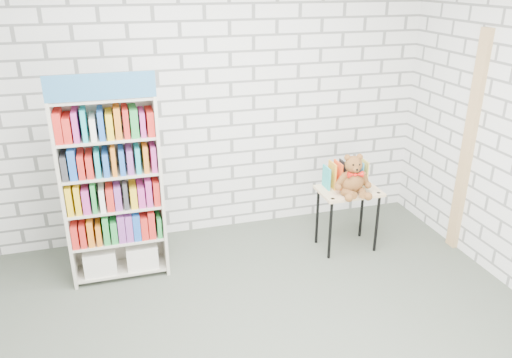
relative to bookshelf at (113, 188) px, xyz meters
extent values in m
plane|color=#454C40|center=(0.96, -1.36, -0.84)|extent=(4.50, 4.50, 0.00)
cube|color=silver|center=(0.96, 0.64, 0.56)|extent=(4.50, 0.02, 2.80)
cube|color=beige|center=(-0.40, -0.01, -0.02)|extent=(0.03, 0.32, 1.63)
cube|color=beige|center=(0.40, -0.01, -0.02)|extent=(0.03, 0.32, 1.63)
cube|color=beige|center=(0.00, 0.14, -0.02)|extent=(0.82, 0.02, 1.63)
cube|color=teal|center=(0.00, -0.16, 0.90)|extent=(0.82, 0.02, 0.20)
cube|color=beige|center=(0.00, -0.01, -0.78)|extent=(0.76, 0.30, 0.02)
cube|color=beige|center=(0.00, -0.01, -0.47)|extent=(0.76, 0.30, 0.02)
cube|color=beige|center=(0.00, -0.01, -0.17)|extent=(0.76, 0.30, 0.02)
cube|color=beige|center=(0.00, -0.01, 0.14)|extent=(0.76, 0.30, 0.02)
cube|color=beige|center=(0.00, -0.01, 0.45)|extent=(0.76, 0.30, 0.02)
cube|color=beige|center=(0.00, -0.01, 0.78)|extent=(0.76, 0.30, 0.02)
cube|color=silver|center=(-0.18, -0.01, -0.66)|extent=(0.27, 0.26, 0.22)
cube|color=silver|center=(0.18, -0.01, -0.66)|extent=(0.27, 0.26, 0.22)
cube|color=yellow|center=(0.00, -0.02, -0.35)|extent=(0.76, 0.26, 0.22)
cube|color=blue|center=(0.00, -0.02, -0.05)|extent=(0.76, 0.26, 0.22)
cube|color=green|center=(0.00, -0.02, 0.26)|extent=(0.76, 0.26, 0.22)
cube|color=orange|center=(0.00, -0.02, 0.57)|extent=(0.76, 0.26, 0.22)
cube|color=#E0B786|center=(2.14, -0.13, -0.23)|extent=(0.58, 0.40, 0.03)
cylinder|color=black|center=(1.90, -0.29, -0.54)|extent=(0.03, 0.03, 0.59)
cylinder|color=black|center=(1.90, 0.02, -0.54)|extent=(0.03, 0.03, 0.59)
cylinder|color=black|center=(2.39, -0.29, -0.54)|extent=(0.03, 0.03, 0.59)
cylinder|color=black|center=(2.39, 0.02, -0.54)|extent=(0.03, 0.03, 0.59)
cylinder|color=black|center=(1.91, -0.28, -0.22)|extent=(0.04, 0.04, 0.01)
cylinder|color=black|center=(2.38, -0.28, -0.22)|extent=(0.04, 0.04, 0.01)
cube|color=#27ABAB|center=(1.95, -0.04, -0.10)|extent=(0.01, 0.18, 0.24)
cube|color=orange|center=(2.01, -0.04, -0.10)|extent=(0.01, 0.18, 0.24)
cube|color=#FC501B|center=(2.06, -0.04, -0.10)|extent=(0.01, 0.18, 0.24)
cube|color=black|center=(2.12, -0.04, -0.10)|extent=(0.01, 0.18, 0.24)
cube|color=white|center=(2.17, -0.04, -0.10)|extent=(0.01, 0.18, 0.24)
cube|color=#ED3D29|center=(2.23, -0.04, -0.10)|extent=(0.01, 0.18, 0.24)
cube|color=teal|center=(2.28, -0.04, -0.10)|extent=(0.01, 0.18, 0.24)
cube|color=gold|center=(2.34, -0.04, -0.10)|extent=(0.01, 0.18, 0.24)
ellipsoid|color=brown|center=(2.13, -0.20, -0.11)|extent=(0.23, 0.19, 0.23)
sphere|color=brown|center=(2.13, -0.21, 0.07)|extent=(0.16, 0.16, 0.16)
sphere|color=brown|center=(2.08, -0.19, 0.13)|extent=(0.06, 0.06, 0.06)
sphere|color=brown|center=(2.19, -0.20, 0.13)|extent=(0.06, 0.06, 0.06)
sphere|color=brown|center=(2.12, -0.27, 0.04)|extent=(0.06, 0.06, 0.06)
sphere|color=black|center=(2.10, -0.27, 0.09)|extent=(0.02, 0.02, 0.02)
sphere|color=black|center=(2.15, -0.28, 0.09)|extent=(0.02, 0.02, 0.02)
sphere|color=black|center=(2.12, -0.30, 0.05)|extent=(0.02, 0.02, 0.02)
cylinder|color=brown|center=(2.02, -0.21, -0.07)|extent=(0.11, 0.10, 0.16)
cylinder|color=brown|center=(2.24, -0.24, -0.07)|extent=(0.11, 0.09, 0.16)
sphere|color=brown|center=(1.98, -0.23, -0.14)|extent=(0.06, 0.06, 0.06)
sphere|color=brown|center=(2.27, -0.26, -0.14)|extent=(0.06, 0.06, 0.06)
cylinder|color=brown|center=(2.06, -0.31, -0.18)|extent=(0.10, 0.18, 0.09)
cylinder|color=brown|center=(2.18, -0.32, -0.18)|extent=(0.13, 0.18, 0.09)
sphere|color=brown|center=(2.02, -0.38, -0.18)|extent=(0.08, 0.08, 0.08)
sphere|color=brown|center=(2.20, -0.40, -0.18)|extent=(0.08, 0.08, 0.08)
cone|color=red|center=(2.09, -0.27, -0.01)|extent=(0.07, 0.07, 0.06)
cone|color=red|center=(2.16, -0.27, -0.01)|extent=(0.07, 0.07, 0.06)
sphere|color=red|center=(2.12, -0.27, -0.01)|extent=(0.03, 0.03, 0.03)
cube|color=tan|center=(3.18, -0.41, 0.21)|extent=(0.05, 0.12, 2.10)
camera|label=1|loc=(0.08, -4.06, 1.68)|focal=35.00mm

